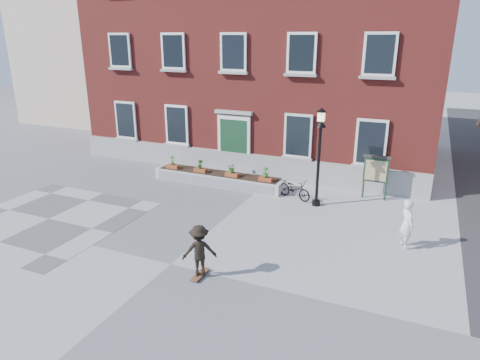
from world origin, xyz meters
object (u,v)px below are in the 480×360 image
at_px(skateboarder, 199,251).
at_px(notice_board, 376,170).
at_px(bicycle, 294,189).
at_px(bystander, 407,224).
at_px(lamp_post, 320,144).

bearing_deg(skateboarder, notice_board, 66.18).
xyz_separation_m(bicycle, bystander, (4.54, -2.82, 0.40)).
height_order(notice_board, skateboarder, notice_board).
height_order(lamp_post, notice_board, lamp_post).
distance_m(lamp_post, notice_board, 2.92).
relative_size(bystander, lamp_post, 0.42).
height_order(lamp_post, skateboarder, lamp_post).
bearing_deg(bicycle, bystander, -99.48).
xyz_separation_m(lamp_post, skateboarder, (-1.65, -6.64, -1.72)).
height_order(bystander, notice_board, notice_board).
height_order(bicycle, notice_board, notice_board).
xyz_separation_m(bicycle, lamp_post, (1.04, -0.39, 2.12)).
relative_size(notice_board, skateboarder, 1.19).
bearing_deg(bystander, bicycle, 27.11).
bearing_deg(notice_board, lamp_post, -140.18).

